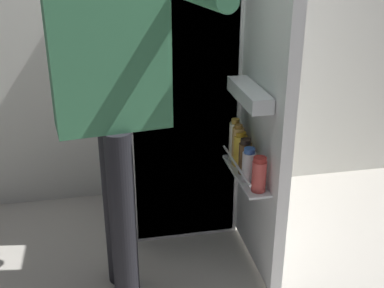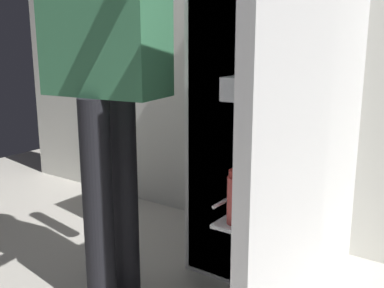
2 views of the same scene
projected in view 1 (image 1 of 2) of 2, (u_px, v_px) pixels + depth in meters
name	position (u px, v px, depth m)	size (l,w,h in m)	color
ground_plane	(195.00, 262.00, 2.61)	(5.76, 5.76, 0.00)	#B7B2A8
kitchen_wall	(165.00, 4.00, 2.94)	(4.40, 0.10, 2.50)	silver
refrigerator	(183.00, 86.00, 2.73)	(0.66, 1.20, 1.69)	white
person	(113.00, 81.00, 2.00)	(0.65, 0.76, 1.76)	black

